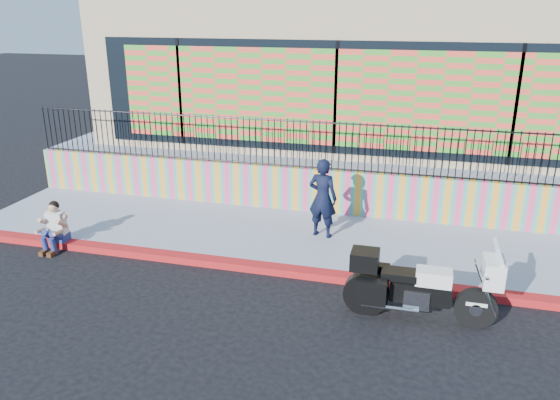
% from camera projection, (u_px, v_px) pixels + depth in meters
% --- Properties ---
extents(ground, '(90.00, 90.00, 0.00)m').
position_uv_depth(ground, '(296.00, 275.00, 10.77)').
color(ground, black).
rests_on(ground, ground).
extents(red_curb, '(16.00, 0.30, 0.15)m').
position_uv_depth(red_curb, '(296.00, 272.00, 10.75)').
color(red_curb, '#AA0C26').
rests_on(red_curb, ground).
extents(sidewalk, '(16.00, 3.00, 0.15)m').
position_uv_depth(sidewalk, '(313.00, 239.00, 12.25)').
color(sidewalk, '#9098AC').
rests_on(sidewalk, ground).
extents(mural_wall, '(16.00, 0.20, 1.10)m').
position_uv_depth(mural_wall, '(327.00, 191.00, 13.50)').
color(mural_wall, '#FF437A').
rests_on(mural_wall, sidewalk).
extents(metal_fence, '(15.80, 0.04, 1.20)m').
position_uv_depth(metal_fence, '(328.00, 146.00, 13.11)').
color(metal_fence, black).
rests_on(metal_fence, mural_wall).
extents(elevated_platform, '(16.00, 10.00, 1.25)m').
position_uv_depth(elevated_platform, '(354.00, 146.00, 18.17)').
color(elevated_platform, '#9098AC').
rests_on(elevated_platform, ground).
extents(storefront_building, '(14.00, 8.06, 4.00)m').
position_uv_depth(storefront_building, '(357.00, 66.00, 17.09)').
color(storefront_building, tan).
rests_on(storefront_building, elevated_platform).
extents(police_motorcycle, '(2.48, 0.82, 1.55)m').
position_uv_depth(police_motorcycle, '(418.00, 285.00, 9.06)').
color(police_motorcycle, black).
rests_on(police_motorcycle, ground).
extents(police_officer, '(0.72, 0.54, 1.79)m').
position_uv_depth(police_officer, '(323.00, 198.00, 11.98)').
color(police_officer, black).
rests_on(police_officer, sidewalk).
extents(seated_man, '(0.54, 0.71, 1.06)m').
position_uv_depth(seated_man, '(53.00, 231.00, 11.74)').
color(seated_man, navy).
rests_on(seated_man, ground).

